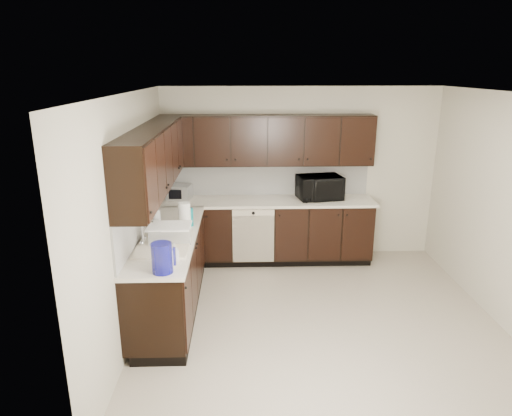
{
  "coord_description": "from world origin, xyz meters",
  "views": [
    {
      "loc": [
        -0.85,
        -4.55,
        2.72
      ],
      "look_at": [
        -0.69,
        0.6,
        1.15
      ],
      "focal_mm": 32.0,
      "sensor_mm": 36.0,
      "label": 1
    }
  ],
  "objects_px": {
    "microwave": "(319,187)",
    "blue_pitcher": "(162,258)",
    "sink": "(165,250)",
    "toaster_oven": "(179,192)",
    "storage_bin": "(170,233)"
  },
  "relations": [
    {
      "from": "microwave",
      "to": "blue_pitcher",
      "type": "relative_size",
      "value": 2.14
    },
    {
      "from": "sink",
      "to": "microwave",
      "type": "distance_m",
      "value": 2.61
    },
    {
      "from": "sink",
      "to": "toaster_oven",
      "type": "distance_m",
      "value": 1.79
    },
    {
      "from": "microwave",
      "to": "storage_bin",
      "type": "bearing_deg",
      "value": -149.75
    },
    {
      "from": "sink",
      "to": "storage_bin",
      "type": "relative_size",
      "value": 1.88
    },
    {
      "from": "microwave",
      "to": "sink",
      "type": "bearing_deg",
      "value": -148.46
    },
    {
      "from": "microwave",
      "to": "toaster_oven",
      "type": "distance_m",
      "value": 2.01
    },
    {
      "from": "toaster_oven",
      "to": "storage_bin",
      "type": "relative_size",
      "value": 0.75
    },
    {
      "from": "microwave",
      "to": "toaster_oven",
      "type": "relative_size",
      "value": 1.86
    },
    {
      "from": "storage_bin",
      "to": "blue_pitcher",
      "type": "xyz_separation_m",
      "value": [
        0.05,
        -0.8,
        0.06
      ]
    },
    {
      "from": "microwave",
      "to": "toaster_oven",
      "type": "xyz_separation_m",
      "value": [
        -2.0,
        0.05,
        -0.07
      ]
    },
    {
      "from": "sink",
      "to": "toaster_oven",
      "type": "bearing_deg",
      "value": 92.21
    },
    {
      "from": "sink",
      "to": "toaster_oven",
      "type": "xyz_separation_m",
      "value": [
        -0.07,
        1.78,
        0.16
      ]
    },
    {
      "from": "sink",
      "to": "blue_pitcher",
      "type": "height_order",
      "value": "blue_pitcher"
    },
    {
      "from": "toaster_oven",
      "to": "microwave",
      "type": "bearing_deg",
      "value": 9.59
    }
  ]
}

